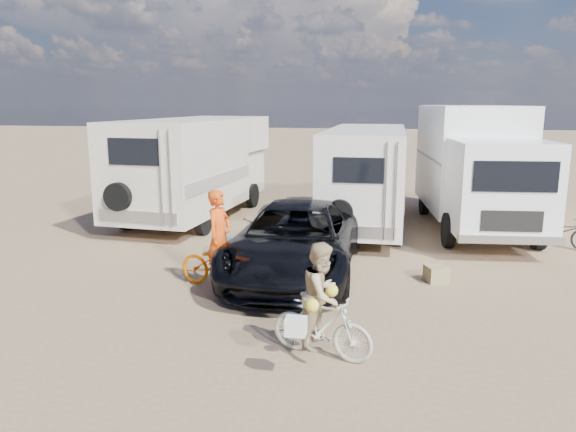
% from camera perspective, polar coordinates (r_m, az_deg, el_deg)
% --- Properties ---
extents(ground, '(140.00, 140.00, 0.00)m').
position_cam_1_polar(ground, '(10.13, 4.74, -9.77)').
color(ground, '#977A5A').
rests_on(ground, ground).
extents(rv_main, '(2.28, 6.80, 2.95)m').
position_cam_1_polar(rv_main, '(16.47, 8.07, 3.84)').
color(rv_main, white).
rests_on(rv_main, ground).
extents(rv_left, '(3.29, 7.45, 3.18)m').
position_cam_1_polar(rv_left, '(17.99, -9.67, 4.83)').
color(rv_left, white).
rests_on(rv_left, ground).
extents(box_truck, '(3.08, 7.32, 3.60)m').
position_cam_1_polar(box_truck, '(16.89, 19.01, 4.63)').
color(box_truck, white).
rests_on(box_truck, ground).
extents(dark_suv, '(2.58, 5.57, 1.55)m').
position_cam_1_polar(dark_suv, '(11.92, 0.79, -2.51)').
color(dark_suv, black).
rests_on(dark_suv, ground).
extents(bike_man, '(1.95, 1.12, 0.97)m').
position_cam_1_polar(bike_man, '(11.23, -7.05, -5.02)').
color(bike_man, '#CB5600').
rests_on(bike_man, ground).
extents(bike_woman, '(1.65, 0.90, 0.96)m').
position_cam_1_polar(bike_woman, '(8.25, 3.52, -11.35)').
color(bike_woman, beige).
rests_on(bike_woman, ground).
extents(rider_man, '(0.60, 0.76, 1.83)m').
position_cam_1_polar(rider_man, '(11.12, -7.11, -2.90)').
color(rider_man, '#DE470E').
rests_on(rider_man, ground).
extents(rider_woman, '(0.79, 0.90, 1.57)m').
position_cam_1_polar(rider_woman, '(8.13, 3.55, -9.37)').
color(rider_woman, tan).
rests_on(rider_woman, ground).
extents(bike_parked, '(1.54, 1.50, 0.84)m').
position_cam_1_polar(bike_parked, '(15.99, 26.52, -1.38)').
color(bike_parked, '#252725').
rests_on(bike_parked, ground).
extents(cooler, '(0.56, 0.41, 0.45)m').
position_cam_1_polar(cooler, '(13.54, -6.34, -3.24)').
color(cooler, '#305E92').
rests_on(cooler, ground).
extents(crate, '(0.54, 0.54, 0.34)m').
position_cam_1_polar(crate, '(12.01, 15.13, -5.82)').
color(crate, '#8D7E50').
rests_on(crate, ground).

